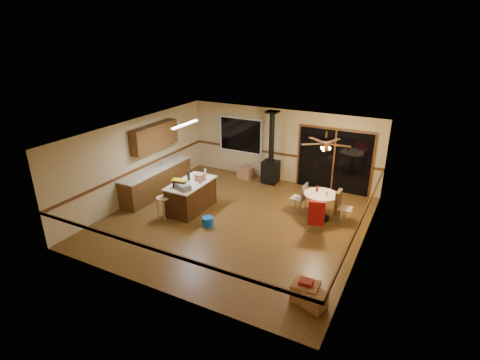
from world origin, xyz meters
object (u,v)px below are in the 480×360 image
Objects in this scene: chair_right at (339,202)px; toolbox_black at (180,184)px; box_under_window at (245,173)px; chair_left at (302,195)px; box_corner_a at (305,291)px; kitchen_island at (191,196)px; blue_bucket at (208,222)px; wood_stove at (271,164)px; chair_near at (316,213)px; box_corner_b at (314,300)px; toolbox_grey at (183,186)px; dining_table at (320,202)px; bar_stool at (163,208)px.

toolbox_black is at bearing -157.77° from chair_right.
chair_right is at bearing -25.07° from box_under_window.
box_corner_a is at bearing -69.95° from chair_left.
kitchen_island is 0.70m from toolbox_black.
blue_bucket is at bearing -136.06° from chair_left.
wood_stove reaches higher than chair_near.
box_corner_a reaches higher than box_corner_b.
toolbox_grey is (0.07, -0.50, 0.53)m from kitchen_island.
blue_bucket is at bearing 153.31° from box_corner_a.
chair_left is at bearing -44.97° from wood_stove.
dining_table is (3.62, 1.24, 0.08)m from kitchen_island.
bar_stool is at bearing -147.46° from chair_left.
chair_left is at bearing 29.57° from toolbox_black.
box_corner_b is at bearing -26.91° from blue_bucket.
kitchen_island reaches higher than box_corner_b.
box_under_window is (-0.70, 3.75, 0.07)m from blue_bucket.
toolbox_black is 5.18m from box_corner_b.
wood_stove reaches higher than box_under_window.
dining_table is (4.01, 2.09, 0.20)m from bar_stool.
kitchen_island is 1.21m from blue_bucket.
toolbox_grey is 0.72× the size of chair_right.
box_corner_a is at bearing -17.50° from bar_stool.
blue_bucket is 0.33× the size of dining_table.
toolbox_grey reaches higher than kitchen_island.
chair_left is 0.99× the size of box_corner_a.
box_corner_a is at bearing -86.36° from chair_right.
toolbox_grey is 0.87m from bar_stool.
chair_near reaches higher than bar_stool.
bar_stool is 1.30× the size of box_corner_a.
box_corner_a is at bearing -26.69° from blue_bucket.
box_under_window is (-3.86, 1.81, -0.40)m from chair_right.
wood_stove is 4.89× the size of chair_left.
chair_right is 1.40× the size of box_under_window.
box_corner_a is at bearing -23.38° from toolbox_black.
bar_stool is at bearing -152.48° from dining_table.
bar_stool is 1.40m from blue_bucket.
box_under_window is 0.96× the size of box_corner_a.
chair_left is (2.05, 1.98, 0.45)m from blue_bucket.
wood_stove is 2.95m from dining_table.
toolbox_grey reaches higher than box_corner_a.
bar_stool is 1.55× the size of box_corner_b.
kitchen_island is at bearing -174.48° from chair_near.
toolbox_black reaches higher than blue_bucket.
chair_left is 3.29m from box_under_window.
box_corner_b is (4.60, -2.49, -0.28)m from kitchen_island.
chair_right is at bearing -1.95° from chair_left.
toolbox_grey reaches higher than chair_left.
chair_right is 3.83m from box_corner_b.
kitchen_island is 0.67× the size of wood_stove.
toolbox_grey is 3.49m from chair_left.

